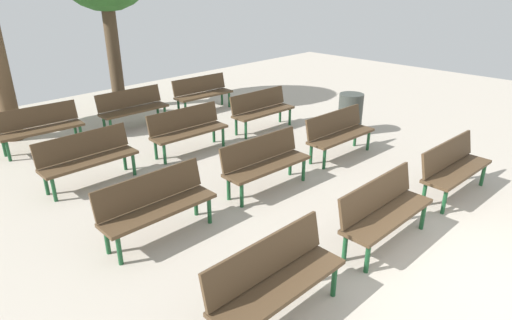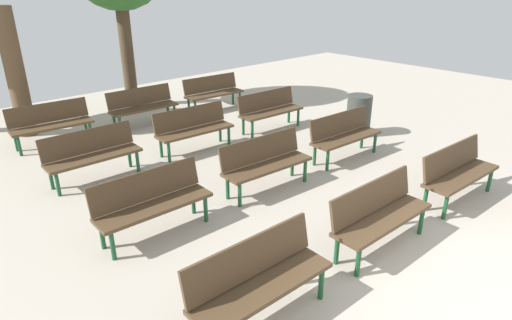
{
  "view_description": "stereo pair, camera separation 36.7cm",
  "coord_description": "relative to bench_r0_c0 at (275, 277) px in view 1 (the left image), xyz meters",
  "views": [
    {
      "loc": [
        -4.59,
        -0.68,
        3.28
      ],
      "look_at": [
        0.0,
        3.81,
        0.55
      ],
      "focal_mm": 30.39,
      "sensor_mm": 36.0,
      "label": 1
    },
    {
      "loc": [
        -4.33,
        -0.93,
        3.28
      ],
      "look_at": [
        0.0,
        3.81,
        0.55
      ],
      "focal_mm": 30.39,
      "sensor_mm": 36.0,
      "label": 2
    }
  ],
  "objects": [
    {
      "name": "bench_r1_c1",
      "position": [
        2.09,
        2.11,
        0.0
      ],
      "size": [
        1.63,
        0.58,
        0.87
      ],
      "rotation": [
        0.0,
        0.0,
        -0.06
      ],
      "color": "#4C3823",
      "rests_on": "ground_plane"
    },
    {
      "name": "bench_r0_c1",
      "position": [
        2.02,
        -0.08,
        0.0
      ],
      "size": [
        1.61,
        0.53,
        0.87
      ],
      "rotation": [
        0.0,
        0.0,
        -0.03
      ],
      "color": "#4C3823",
      "rests_on": "ground_plane"
    },
    {
      "name": "bench_r1_c0",
      "position": [
        0.04,
        2.17,
        0.0
      ],
      "size": [
        1.61,
        0.52,
        0.87
      ],
      "rotation": [
        0.0,
        0.0,
        -0.02
      ],
      "color": "#4C3823",
      "rests_on": "ground_plane"
    },
    {
      "name": "bench_r0_c0",
      "position": [
        0.0,
        0.0,
        0.0
      ],
      "size": [
        1.61,
        0.53,
        0.87
      ],
      "rotation": [
        0.0,
        0.0,
        -0.03
      ],
      "color": "#4C3823",
      "rests_on": "ground_plane"
    },
    {
      "name": "trash_bin",
      "position": [
        5.48,
        2.67,
        -0.06
      ],
      "size": [
        0.54,
        0.54,
        0.9
      ],
      "primitive_type": "cylinder",
      "color": "#383D38",
      "rests_on": "ground_plane"
    },
    {
      "name": "bench_r2_c2",
      "position": [
        4.27,
        4.25,
        0.0
      ],
      "size": [
        1.62,
        0.56,
        0.87
      ],
      "rotation": [
        0.0,
        0.0,
        -0.05
      ],
      "color": "#4C3823",
      "rests_on": "ground_plane"
    },
    {
      "name": "tree_2",
      "position": [
        0.01,
        7.66,
        0.87
      ],
      "size": [
        0.39,
        0.39,
        2.74
      ],
      "color": "brown",
      "rests_on": "ground_plane"
    },
    {
      "name": "bench_r2_c0",
      "position": [
        0.15,
        4.38,
        0.0
      ],
      "size": [
        1.61,
        0.51,
        0.87
      ],
      "rotation": [
        0.0,
        0.0,
        -0.02
      ],
      "color": "#4C3823",
      "rests_on": "ground_plane"
    },
    {
      "name": "bench_r1_c2",
      "position": [
        4.14,
        2.07,
        0.0
      ],
      "size": [
        1.62,
        0.57,
        0.87
      ],
      "rotation": [
        0.0,
        0.0,
        -0.05
      ],
      "color": "#4C3823",
      "rests_on": "ground_plane"
    },
    {
      "name": "bench_r3_c2",
      "position": [
        4.3,
        6.43,
        0.0
      ],
      "size": [
        1.63,
        0.58,
        0.87
      ],
      "rotation": [
        0.0,
        0.0,
        -0.06
      ],
      "color": "#4C3823",
      "rests_on": "ground_plane"
    },
    {
      "name": "bench_r3_c0",
      "position": [
        0.22,
        6.59,
        0.0
      ],
      "size": [
        1.63,
        0.6,
        0.87
      ],
      "rotation": [
        0.0,
        0.0,
        -0.07
      ],
      "color": "#4C3823",
      "rests_on": "ground_plane"
    },
    {
      "name": "bench_r0_c2",
      "position": [
        4.06,
        -0.18,
        0.0
      ],
      "size": [
        1.62,
        0.57,
        0.87
      ],
      "rotation": [
        0.0,
        0.0,
        -0.05
      ],
      "color": "#4C3823",
      "rests_on": "ground_plane"
    },
    {
      "name": "bench_r2_c1",
      "position": [
        2.23,
        4.34,
        0.0
      ],
      "size": [
        1.63,
        0.57,
        0.87
      ],
      "rotation": [
        0.0,
        0.0,
        -0.06
      ],
      "color": "#4C3823",
      "rests_on": "ground_plane"
    },
    {
      "name": "ground_plane",
      "position": [
        1.93,
        -1.66,
        -0.5
      ],
      "size": [
        24.0,
        24.0,
        0.0
      ],
      "primitive_type": "plane",
      "color": "#B2A899"
    },
    {
      "name": "bench_r3_c1",
      "position": [
        2.28,
        6.49,
        0.0
      ],
      "size": [
        1.61,
        0.53,
        0.87
      ],
      "rotation": [
        0.0,
        0.0,
        -0.03
      ],
      "color": "#4C3823",
      "rests_on": "ground_plane"
    }
  ]
}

